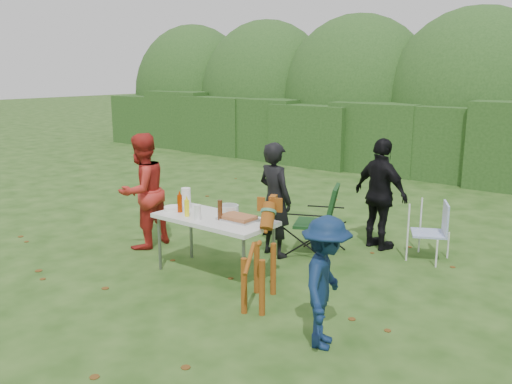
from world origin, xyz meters
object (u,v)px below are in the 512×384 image
Objects in this scene: child at (325,283)px; paper_towel_roll at (186,198)px; mustard_bottle at (187,208)px; camping_chair at (315,220)px; folding_table at (214,222)px; person_black_puffy at (381,194)px; lawn_chair at (429,231)px; person_cook at (275,200)px; beer_bottle at (220,210)px; ketchup_bottle at (180,204)px; person_red_jacket at (142,191)px; dog at (259,258)px.

child is 4.71× the size of paper_towel_roll.
camping_chair is at bearing 62.22° from mustard_bottle.
person_black_puffy is at bearing 62.70° from folding_table.
paper_towel_roll is (-2.44, -2.04, 0.47)m from lawn_chair.
beer_bottle is at bearing 102.44° from person_cook.
beer_bottle is at bearing 50.64° from camping_chair.
person_black_puffy reaches higher than ketchup_bottle.
paper_towel_roll is at bearing 25.58° from camping_chair.
beer_bottle is (-1.82, 0.63, 0.25)m from child.
lawn_chair is at bearing 51.87° from beer_bottle.
lawn_chair is at bearing 116.70° from person_red_jacket.
person_red_jacket is 3.94m from lawn_chair.
child is 5.57× the size of ketchup_bottle.
person_cook is 7.75× the size of mustard_bottle.
ketchup_bottle is at bearing 31.92° from camping_chair.
mustard_bottle is 0.77× the size of paper_towel_roll.
person_black_puffy is 2.99m from child.
mustard_bottle is (-2.15, -2.32, 0.44)m from lawn_chair.
lawn_chair is at bearing 47.26° from mustard_bottle.
child is 2.84m from lawn_chair.
camping_chair is at bearing -124.83° from person_cook.
child is 2.67m from paper_towel_roll.
person_cook reaches higher than dog.
dog is (-1.02, 0.36, -0.10)m from child.
beer_bottle is 0.74m from paper_towel_roll.
beer_bottle is (0.42, 0.13, 0.02)m from mustard_bottle.
dog is 1.61m from paper_towel_roll.
person_black_puffy reaches higher than lawn_chair.
dog is 1.37× the size of lawn_chair.
person_black_puffy is 2.76m from mustard_bottle.
folding_table is 1.57m from person_red_jacket.
dog is 1.78m from camping_chair.
mustard_bottle is 0.41m from paper_towel_roll.
paper_towel_roll is at bearing 114.63° from ketchup_bottle.
lawn_chair is 2.83m from beer_bottle.
camping_chair is (-1.40, 2.10, -0.12)m from child.
camping_chair is 4.44× the size of ketchup_bottle.
person_red_jacket is 1.66× the size of camping_chair.
paper_towel_roll is at bearing 167.67° from beer_bottle.
ketchup_bottle is at bearing 71.05° from person_red_jacket.
paper_towel_roll is (0.96, -0.10, 0.06)m from person_red_jacket.
folding_table is 1.38× the size of dog.
paper_towel_roll reaches higher than beer_bottle.
beer_bottle is (-1.00, -2.23, 0.08)m from person_black_puffy.
folding_table is at bearing 30.01° from mustard_bottle.
person_black_puffy is 0.82m from lawn_chair.
person_red_jacket is 3.61m from child.
ketchup_bottle is (-0.63, -1.14, 0.07)m from person_cook.
mustard_bottle is at bearing 77.18° from person_black_puffy.
person_black_puffy reaches higher than paper_towel_roll.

